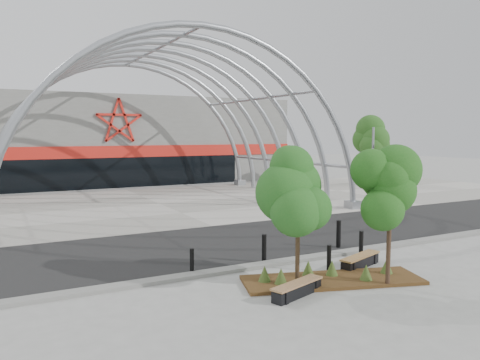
# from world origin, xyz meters

# --- Properties ---
(ground) EXTENTS (140.00, 140.00, 0.00)m
(ground) POSITION_xyz_m (0.00, 0.00, 0.00)
(ground) COLOR gray
(ground) RESTS_ON ground
(road) EXTENTS (140.00, 7.00, 0.02)m
(road) POSITION_xyz_m (0.00, 3.50, 0.01)
(road) COLOR black
(road) RESTS_ON ground
(forecourt) EXTENTS (60.00, 17.00, 0.04)m
(forecourt) POSITION_xyz_m (0.00, 15.50, 0.02)
(forecourt) COLOR gray
(forecourt) RESTS_ON ground
(kerb) EXTENTS (60.00, 0.50, 0.12)m
(kerb) POSITION_xyz_m (0.00, -0.25, 0.06)
(kerb) COLOR slate
(kerb) RESTS_ON ground
(arena_building) EXTENTS (34.00, 15.24, 8.00)m
(arena_building) POSITION_xyz_m (0.00, 33.45, 3.99)
(arena_building) COLOR slate
(arena_building) RESTS_ON ground
(vault_canopy) EXTENTS (20.80, 15.80, 20.36)m
(vault_canopy) POSITION_xyz_m (0.00, 15.50, 0.02)
(vault_canopy) COLOR #979BA0
(vault_canopy) RESTS_ON ground
(planting_bed) EXTENTS (5.86, 3.32, 0.59)m
(planting_bed) POSITION_xyz_m (-0.34, -2.68, 0.14)
(planting_bed) COLOR #3F2C10
(planting_bed) RESTS_ON ground
(signal_pole) EXTENTS (0.14, 0.70, 5.02)m
(signal_pole) POSITION_xyz_m (11.02, 7.50, 2.62)
(signal_pole) COLOR gray
(signal_pole) RESTS_ON ground
(street_tree_0) EXTENTS (1.83, 1.83, 4.17)m
(street_tree_0) POSITION_xyz_m (-1.52, -2.60, 3.00)
(street_tree_0) COLOR #342715
(street_tree_0) RESTS_ON ground
(street_tree_1) EXTENTS (1.68, 1.68, 3.97)m
(street_tree_1) POSITION_xyz_m (0.89, -3.89, 2.85)
(street_tree_1) COLOR #312015
(street_tree_1) RESTS_ON ground
(bench_0) EXTENTS (1.97, 1.02, 0.41)m
(bench_0) POSITION_xyz_m (-2.00, -3.30, 0.20)
(bench_0) COLOR black
(bench_0) RESTS_ON ground
(bench_1) EXTENTS (2.05, 1.07, 0.42)m
(bench_1) POSITION_xyz_m (1.61, -1.90, 0.21)
(bench_1) COLOR black
(bench_1) RESTS_ON ground
(bollard_0) EXTENTS (0.14, 0.14, 0.86)m
(bollard_0) POSITION_xyz_m (-3.87, 0.06, 0.43)
(bollard_0) COLOR black
(bollard_0) RESTS_ON ground
(bollard_1) EXTENTS (0.16, 0.16, 1.03)m
(bollard_1) POSITION_xyz_m (-1.05, 0.14, 0.52)
(bollard_1) COLOR black
(bollard_1) RESTS_ON ground
(bollard_2) EXTENTS (0.15, 0.15, 0.92)m
(bollard_2) POSITION_xyz_m (0.29, -1.84, 0.46)
(bollard_2) COLOR black
(bollard_2) RESTS_ON ground
(bollard_3) EXTENTS (0.18, 0.18, 1.13)m
(bollard_3) POSITION_xyz_m (2.75, 0.64, 0.56)
(bollard_3) COLOR black
(bollard_3) RESTS_ON ground
(bollard_4) EXTENTS (0.16, 0.16, 1.00)m
(bollard_4) POSITION_xyz_m (2.54, -0.91, 0.50)
(bollard_4) COLOR black
(bollard_4) RESTS_ON ground
(bg_tree_1) EXTENTS (2.70, 2.70, 5.91)m
(bg_tree_1) POSITION_xyz_m (21.00, 18.00, 4.25)
(bg_tree_1) COLOR black
(bg_tree_1) RESTS_ON ground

